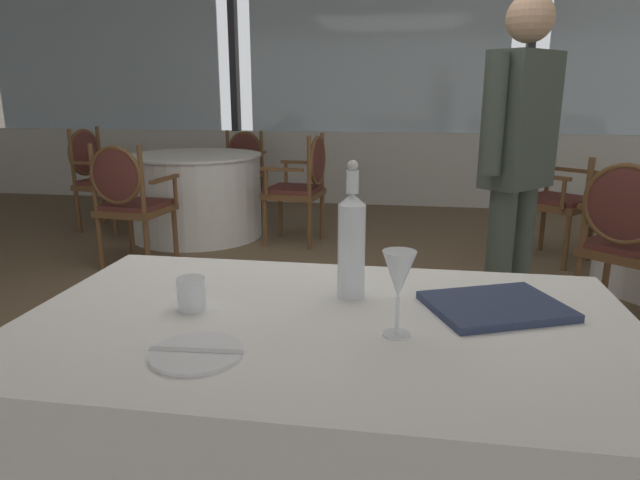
{
  "coord_description": "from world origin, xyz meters",
  "views": [
    {
      "loc": [
        0.44,
        -2.52,
        1.29
      ],
      "look_at": [
        0.21,
        -1.09,
        0.91
      ],
      "focal_mm": 31.33,
      "sensor_mm": 36.0,
      "label": 1
    }
  ],
  "objects_px": {
    "dining_chair_0_0": "(629,233)",
    "dining_chair_1_0": "(97,171)",
    "side_plate": "(196,353)",
    "diner_person_0": "(518,157)",
    "menu_book": "(496,306)",
    "dining_chair_0_3": "(547,186)",
    "water_bottle": "(352,242)",
    "wine_glass": "(399,276)",
    "dining_chair_1_2": "(304,181)",
    "dining_chair_1_3": "(241,165)",
    "dining_chair_1_1": "(128,196)",
    "water_tumbler": "(191,293)"
  },
  "relations": [
    {
      "from": "menu_book",
      "to": "dining_chair_1_0",
      "type": "xyz_separation_m",
      "value": [
        -3.21,
        3.56,
        -0.2
      ]
    },
    {
      "from": "dining_chair_0_0",
      "to": "dining_chair_0_3",
      "type": "distance_m",
      "value": 1.4
    },
    {
      "from": "side_plate",
      "to": "diner_person_0",
      "type": "distance_m",
      "value": 2.05
    },
    {
      "from": "dining_chair_1_1",
      "to": "diner_person_0",
      "type": "bearing_deg",
      "value": -104.16
    },
    {
      "from": "side_plate",
      "to": "water_bottle",
      "type": "bearing_deg",
      "value": 55.05
    },
    {
      "from": "menu_book",
      "to": "dining_chair_1_3",
      "type": "relative_size",
      "value": 0.37
    },
    {
      "from": "water_bottle",
      "to": "water_tumbler",
      "type": "height_order",
      "value": "water_bottle"
    },
    {
      "from": "dining_chair_1_1",
      "to": "dining_chair_1_0",
      "type": "bearing_deg",
      "value": 45.12
    },
    {
      "from": "wine_glass",
      "to": "menu_book",
      "type": "xyz_separation_m",
      "value": [
        0.24,
        0.2,
        -0.13
      ]
    },
    {
      "from": "water_tumbler",
      "to": "dining_chair_1_2",
      "type": "distance_m",
      "value": 3.47
    },
    {
      "from": "water_tumbler",
      "to": "menu_book",
      "type": "height_order",
      "value": "water_tumbler"
    },
    {
      "from": "dining_chair_1_2",
      "to": "dining_chair_1_3",
      "type": "relative_size",
      "value": 1.07
    },
    {
      "from": "dining_chair_0_0",
      "to": "dining_chair_1_1",
      "type": "distance_m",
      "value": 3.31
    },
    {
      "from": "wine_glass",
      "to": "dining_chair_1_2",
      "type": "relative_size",
      "value": 0.21
    },
    {
      "from": "menu_book",
      "to": "dining_chair_1_3",
      "type": "bearing_deg",
      "value": 91.93
    },
    {
      "from": "menu_book",
      "to": "dining_chair_0_3",
      "type": "relative_size",
      "value": 0.33
    },
    {
      "from": "dining_chair_1_2",
      "to": "side_plate",
      "type": "bearing_deg",
      "value": 103.86
    },
    {
      "from": "dining_chair_0_3",
      "to": "dining_chair_1_2",
      "type": "distance_m",
      "value": 1.99
    },
    {
      "from": "side_plate",
      "to": "diner_person_0",
      "type": "xyz_separation_m",
      "value": [
        0.94,
        1.81,
        0.23
      ]
    },
    {
      "from": "dining_chair_1_3",
      "to": "menu_book",
      "type": "bearing_deg",
      "value": 31.17
    },
    {
      "from": "dining_chair_1_2",
      "to": "diner_person_0",
      "type": "relative_size",
      "value": 0.55
    },
    {
      "from": "side_plate",
      "to": "menu_book",
      "type": "distance_m",
      "value": 0.75
    },
    {
      "from": "wine_glass",
      "to": "dining_chair_1_0",
      "type": "relative_size",
      "value": 0.2
    },
    {
      "from": "menu_book",
      "to": "dining_chair_0_3",
      "type": "xyz_separation_m",
      "value": [
        0.84,
        3.21,
        -0.18
      ]
    },
    {
      "from": "water_bottle",
      "to": "dining_chair_0_0",
      "type": "xyz_separation_m",
      "value": [
        1.35,
        1.77,
        -0.36
      ]
    },
    {
      "from": "menu_book",
      "to": "dining_chair_1_2",
      "type": "xyz_separation_m",
      "value": [
        -1.14,
        3.32,
        -0.21
      ]
    },
    {
      "from": "menu_book",
      "to": "wine_glass",
      "type": "bearing_deg",
      "value": -164.16
    },
    {
      "from": "side_plate",
      "to": "dining_chair_1_3",
      "type": "relative_size",
      "value": 0.22
    },
    {
      "from": "water_bottle",
      "to": "diner_person_0",
      "type": "bearing_deg",
      "value": 64.88
    },
    {
      "from": "dining_chair_1_0",
      "to": "dining_chair_1_2",
      "type": "relative_size",
      "value": 1.02
    },
    {
      "from": "menu_book",
      "to": "diner_person_0",
      "type": "bearing_deg",
      "value": 56.16
    },
    {
      "from": "wine_glass",
      "to": "menu_book",
      "type": "bearing_deg",
      "value": 38.63
    },
    {
      "from": "dining_chair_0_0",
      "to": "dining_chair_1_0",
      "type": "bearing_deg",
      "value": 107.27
    },
    {
      "from": "dining_chair_0_3",
      "to": "water_bottle",
      "type": "bearing_deg",
      "value": -71.09
    },
    {
      "from": "water_tumbler",
      "to": "dining_chair_0_0",
      "type": "xyz_separation_m",
      "value": [
        1.74,
        1.93,
        -0.25
      ]
    },
    {
      "from": "water_tumbler",
      "to": "dining_chair_0_3",
      "type": "xyz_separation_m",
      "value": [
        1.61,
        3.33,
        -0.21
      ]
    },
    {
      "from": "side_plate",
      "to": "water_tumbler",
      "type": "distance_m",
      "value": 0.27
    },
    {
      "from": "water_tumbler",
      "to": "water_bottle",
      "type": "bearing_deg",
      "value": 21.96
    },
    {
      "from": "dining_chair_1_1",
      "to": "diner_person_0",
      "type": "height_order",
      "value": "diner_person_0"
    },
    {
      "from": "dining_chair_1_0",
      "to": "diner_person_0",
      "type": "xyz_separation_m",
      "value": [
        3.49,
        -2.11,
        0.43
      ]
    },
    {
      "from": "water_bottle",
      "to": "wine_glass",
      "type": "relative_size",
      "value": 1.85
    },
    {
      "from": "dining_chair_0_0",
      "to": "dining_chair_1_1",
      "type": "xyz_separation_m",
      "value": [
        -3.26,
        0.6,
        0.0
      ]
    },
    {
      "from": "dining_chair_1_0",
      "to": "dining_chair_1_2",
      "type": "distance_m",
      "value": 2.08
    },
    {
      "from": "water_bottle",
      "to": "diner_person_0",
      "type": "height_order",
      "value": "diner_person_0"
    },
    {
      "from": "side_plate",
      "to": "dining_chair_1_3",
      "type": "bearing_deg",
      "value": 106.12
    },
    {
      "from": "menu_book",
      "to": "side_plate",
      "type": "bearing_deg",
      "value": -173.79
    },
    {
      "from": "menu_book",
      "to": "dining_chair_1_2",
      "type": "distance_m",
      "value": 3.52
    },
    {
      "from": "water_bottle",
      "to": "side_plate",
      "type": "bearing_deg",
      "value": -124.95
    },
    {
      "from": "dining_chair_1_0",
      "to": "menu_book",
      "type": "bearing_deg",
      "value": -41.52
    },
    {
      "from": "side_plate",
      "to": "water_bottle",
      "type": "distance_m",
      "value": 0.52
    }
  ]
}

